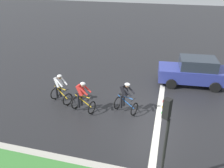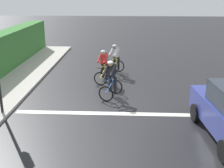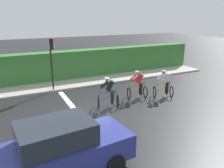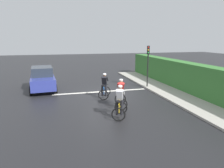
{
  "view_description": "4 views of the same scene",
  "coord_description": "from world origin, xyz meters",
  "px_view_note": "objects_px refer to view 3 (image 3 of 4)",
  "views": [
    {
      "loc": [
        -9.51,
        -0.42,
        6.64
      ],
      "look_at": [
        0.85,
        2.28,
        1.09
      ],
      "focal_mm": 36.21,
      "sensor_mm": 36.0,
      "label": 1
    },
    {
      "loc": [
        0.68,
        -10.22,
        4.53
      ],
      "look_at": [
        0.16,
        0.81,
        0.8
      ],
      "focal_mm": 45.49,
      "sensor_mm": 36.0,
      "label": 2
    },
    {
      "loc": [
        10.08,
        -3.35,
        4.7
      ],
      "look_at": [
        -0.34,
        1.8,
        1.11
      ],
      "focal_mm": 35.85,
      "sensor_mm": 36.0,
      "label": 3
    },
    {
      "loc": [
        3.02,
        14.37,
        3.86
      ],
      "look_at": [
        -0.6,
        0.67,
        0.77
      ],
      "focal_mm": 33.29,
      "sensor_mm": 36.0,
      "label": 4
    }
  ],
  "objects_px": {
    "cyclist_mid": "(109,93)",
    "traffic_light_near_crossing": "(52,57)",
    "car_navy": "(63,148)",
    "cyclist_lead": "(164,84)",
    "cyclist_second": "(138,85)"
  },
  "relations": [
    {
      "from": "cyclist_second",
      "to": "cyclist_mid",
      "type": "xyz_separation_m",
      "value": [
        0.48,
        -2.12,
        0.0
      ]
    },
    {
      "from": "cyclist_mid",
      "to": "traffic_light_near_crossing",
      "type": "relative_size",
      "value": 0.5
    },
    {
      "from": "cyclist_lead",
      "to": "cyclist_second",
      "type": "distance_m",
      "value": 1.58
    },
    {
      "from": "cyclist_lead",
      "to": "cyclist_mid",
      "type": "distance_m",
      "value": 3.61
    },
    {
      "from": "traffic_light_near_crossing",
      "to": "cyclist_lead",
      "type": "bearing_deg",
      "value": 54.51
    },
    {
      "from": "cyclist_second",
      "to": "traffic_light_near_crossing",
      "type": "distance_m",
      "value": 5.59
    },
    {
      "from": "car_navy",
      "to": "traffic_light_near_crossing",
      "type": "relative_size",
      "value": 1.27
    },
    {
      "from": "cyclist_lead",
      "to": "cyclist_mid",
      "type": "bearing_deg",
      "value": -90.74
    },
    {
      "from": "car_navy",
      "to": "traffic_light_near_crossing",
      "type": "xyz_separation_m",
      "value": [
        -8.04,
        1.47,
        1.35
      ]
    },
    {
      "from": "cyclist_mid",
      "to": "car_navy",
      "type": "relative_size",
      "value": 0.39
    },
    {
      "from": "cyclist_lead",
      "to": "traffic_light_near_crossing",
      "type": "relative_size",
      "value": 0.5
    },
    {
      "from": "cyclist_lead",
      "to": "cyclist_second",
      "type": "bearing_deg",
      "value": -109.4
    },
    {
      "from": "cyclist_mid",
      "to": "traffic_light_near_crossing",
      "type": "xyz_separation_m",
      "value": [
        -3.96,
        -2.01,
        1.43
      ]
    },
    {
      "from": "car_navy",
      "to": "cyclist_mid",
      "type": "bearing_deg",
      "value": 139.57
    },
    {
      "from": "cyclist_mid",
      "to": "car_navy",
      "type": "distance_m",
      "value": 5.36
    }
  ]
}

